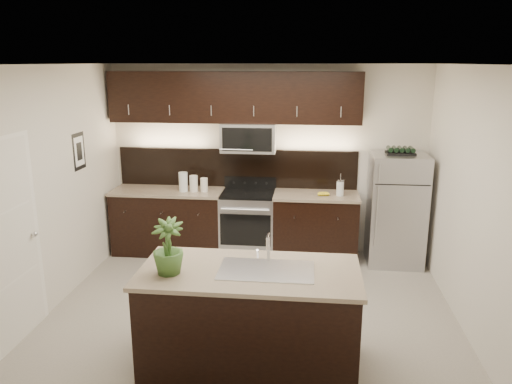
# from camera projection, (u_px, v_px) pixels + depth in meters

# --- Properties ---
(ground) EXTENTS (4.50, 4.50, 0.00)m
(ground) POSITION_uv_depth(u_px,v_px,m) (252.00, 311.00, 5.63)
(ground) COLOR gray
(ground) RESTS_ON ground
(room_walls) EXTENTS (4.52, 4.02, 2.71)m
(room_walls) POSITION_uv_depth(u_px,v_px,m) (240.00, 164.00, 5.18)
(room_walls) COLOR beige
(room_walls) RESTS_ON ground
(counter_run) EXTENTS (3.51, 0.65, 0.94)m
(counter_run) POSITION_uv_depth(u_px,v_px,m) (234.00, 223.00, 7.18)
(counter_run) COLOR black
(counter_run) RESTS_ON ground
(upper_fixtures) EXTENTS (3.49, 0.40, 1.66)m
(upper_fixtures) POSITION_uv_depth(u_px,v_px,m) (236.00, 105.00, 6.90)
(upper_fixtures) COLOR black
(upper_fixtures) RESTS_ON counter_run
(island) EXTENTS (1.96, 0.96, 0.94)m
(island) POSITION_uv_depth(u_px,v_px,m) (250.00, 317.00, 4.53)
(island) COLOR black
(island) RESTS_ON ground
(sink_faucet) EXTENTS (0.84, 0.50, 0.28)m
(sink_faucet) POSITION_uv_depth(u_px,v_px,m) (266.00, 268.00, 4.40)
(sink_faucet) COLOR silver
(sink_faucet) RESTS_ON island
(refrigerator) EXTENTS (0.74, 0.67, 1.53)m
(refrigerator) POSITION_uv_depth(u_px,v_px,m) (396.00, 210.00, 6.81)
(refrigerator) COLOR #B2B2B7
(refrigerator) RESTS_ON ground
(wine_rack) EXTENTS (0.38, 0.23, 0.09)m
(wine_rack) POSITION_uv_depth(u_px,v_px,m) (400.00, 151.00, 6.61)
(wine_rack) COLOR black
(wine_rack) RESTS_ON refrigerator
(plant) EXTENTS (0.29, 0.29, 0.49)m
(plant) POSITION_uv_depth(u_px,v_px,m) (168.00, 247.00, 4.28)
(plant) COLOR #345722
(plant) RESTS_ON island
(canisters) EXTENTS (0.41, 0.13, 0.27)m
(canisters) POSITION_uv_depth(u_px,v_px,m) (191.00, 183.00, 7.06)
(canisters) COLOR silver
(canisters) RESTS_ON counter_run
(french_press) EXTENTS (0.10, 0.10, 0.30)m
(french_press) POSITION_uv_depth(u_px,v_px,m) (340.00, 188.00, 6.83)
(french_press) COLOR silver
(french_press) RESTS_ON counter_run
(bananas) EXTENTS (0.19, 0.16, 0.05)m
(bananas) POSITION_uv_depth(u_px,v_px,m) (320.00, 194.00, 6.85)
(bananas) COLOR gold
(bananas) RESTS_ON counter_run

